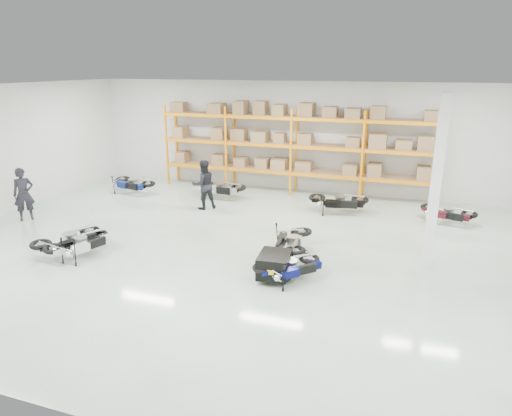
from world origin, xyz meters
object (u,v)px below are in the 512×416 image
at_px(moto_silver_left, 80,240).
at_px(moto_back_b, 219,185).
at_px(trailer, 274,265).
at_px(moto_back_d, 447,210).
at_px(moto_back_c, 338,198).
at_px(moto_back_a, 131,180).
at_px(person_back, 204,185).
at_px(moto_touring_right, 291,237).
at_px(moto_black_far_left, 70,236).
at_px(moto_blue_centre, 291,263).
at_px(person_left, 24,194).

relative_size(moto_silver_left, moto_back_b, 0.91).
bearing_deg(moto_silver_left, moto_back_b, -82.27).
xyz_separation_m(trailer, moto_back_d, (4.26, 5.89, 0.10)).
height_order(moto_back_b, moto_back_c, moto_back_c).
bearing_deg(moto_back_c, trailer, 165.61).
distance_m(moto_back_a, person_back, 3.88).
xyz_separation_m(moto_touring_right, moto_back_d, (4.26, 4.29, -0.05)).
height_order(moto_back_a, moto_back_b, moto_back_b).
distance_m(moto_black_far_left, trailer, 5.91).
xyz_separation_m(moto_silver_left, moto_black_far_left, (-0.43, 0.09, 0.03)).
bearing_deg(moto_back_b, person_back, -172.66).
bearing_deg(moto_back_d, person_back, 114.64).
height_order(moto_blue_centre, moto_back_c, moto_back_c).
xyz_separation_m(moto_black_far_left, moto_back_a, (-2.01, 6.02, 0.02)).
distance_m(moto_touring_right, moto_back_b, 6.24).
bearing_deg(person_back, moto_silver_left, 31.96).
relative_size(moto_back_a, person_left, 0.99).
bearing_deg(moto_back_a, moto_touring_right, -103.07).
bearing_deg(moto_blue_centre, person_back, -1.23).
xyz_separation_m(moto_touring_right, moto_back_a, (-7.91, 4.11, 0.02)).
height_order(moto_back_a, moto_back_c, moto_back_c).
bearing_deg(moto_black_far_left, person_back, -86.33).
height_order(moto_blue_centre, moto_back_b, moto_back_b).
height_order(trailer, person_back, person_back).
distance_m(moto_touring_right, trailer, 1.60).
bearing_deg(moto_silver_left, moto_back_c, -115.51).
height_order(moto_back_b, moto_back_d, moto_back_b).
relative_size(moto_touring_right, moto_back_a, 0.97).
bearing_deg(person_back, moto_back_a, -57.61).
bearing_deg(moto_blue_centre, moto_back_d, -78.46).
xyz_separation_m(moto_blue_centre, person_back, (-4.56, 4.76, 0.43)).
height_order(moto_silver_left, moto_back_c, moto_back_c).
bearing_deg(trailer, person_back, 126.32).
xyz_separation_m(moto_black_far_left, trailer, (5.90, 0.32, -0.14)).
relative_size(trailer, moto_back_c, 0.87).
xyz_separation_m(moto_blue_centre, moto_back_a, (-8.31, 5.67, 0.07)).
distance_m(moto_back_c, moto_back_d, 3.63).
bearing_deg(moto_back_b, moto_back_d, -85.90).
xyz_separation_m(moto_silver_left, moto_touring_right, (5.47, 2.00, 0.03)).
relative_size(moto_silver_left, moto_back_c, 0.90).
height_order(moto_back_a, moto_back_d, moto_back_a).
bearing_deg(person_back, trailer, 87.11).
bearing_deg(trailer, moto_back_c, 79.19).
bearing_deg(moto_back_a, moto_back_c, -74.56).
bearing_deg(moto_back_d, moto_blue_centre, 163.80).
distance_m(moto_black_far_left, moto_back_b, 6.77).
height_order(moto_blue_centre, person_back, person_back).
relative_size(trailer, moto_back_d, 1.01).
height_order(moto_back_a, person_back, person_back).
bearing_deg(person_back, moto_back_c, 148.77).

